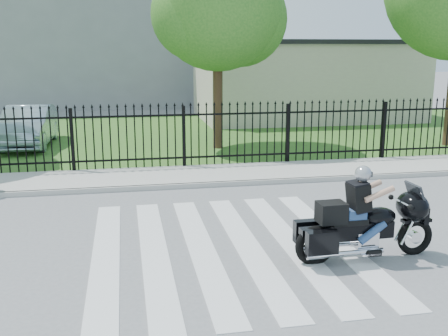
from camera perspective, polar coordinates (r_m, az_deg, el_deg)
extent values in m
plane|color=slate|center=(9.12, 0.06, -8.64)|extent=(120.00, 120.00, 0.00)
cube|color=#ADAAA3|center=(13.82, -3.85, -0.86)|extent=(40.00, 2.00, 0.12)
cube|color=#ADAAA3|center=(12.86, -3.31, -1.91)|extent=(40.00, 0.12, 0.12)
cube|color=#315B1F|center=(20.66, -6.24, 3.57)|extent=(40.00, 12.00, 0.02)
cube|color=black|center=(14.72, -4.35, 1.15)|extent=(26.00, 0.04, 0.05)
cube|color=black|center=(14.52, -4.43, 5.79)|extent=(26.00, 0.04, 0.05)
cylinder|color=#382316|center=(17.64, -0.68, 8.82)|extent=(0.32, 0.32, 4.16)
sphere|color=#28641C|center=(17.65, -0.70, 17.27)|extent=(4.20, 4.20, 4.20)
cube|color=beige|center=(25.85, 8.76, 9.26)|extent=(10.00, 6.00, 3.50)
cube|color=black|center=(25.80, 8.90, 13.37)|extent=(10.20, 6.20, 0.20)
cube|color=gray|center=(34.45, -13.72, 17.03)|extent=(15.00, 10.00, 12.00)
torus|color=black|center=(9.29, 20.05, -7.07)|extent=(0.63, 0.14, 0.62)
torus|color=black|center=(8.50, 9.86, -8.32)|extent=(0.66, 0.16, 0.66)
cube|color=black|center=(8.72, 14.34, -6.58)|extent=(1.18, 0.26, 0.27)
ellipsoid|color=black|center=(8.83, 16.52, -5.07)|extent=(0.57, 0.38, 0.30)
cube|color=black|center=(8.59, 13.32, -5.62)|extent=(0.60, 0.31, 0.09)
cube|color=silver|center=(8.84, 15.08, -7.44)|extent=(0.37, 0.28, 0.27)
ellipsoid|color=black|center=(9.08, 19.83, -3.96)|extent=(0.51, 0.67, 0.49)
cube|color=black|center=(8.42, 11.60, -4.75)|extent=(0.45, 0.36, 0.33)
cube|color=navy|center=(8.60, 14.02, -4.87)|extent=(0.32, 0.28, 0.16)
sphere|color=#A7A8AF|center=(8.48, 14.91, -0.61)|extent=(0.26, 0.26, 0.26)
imported|color=#91A8B7|center=(19.34, -20.53, 4.29)|extent=(1.58, 4.24, 1.39)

